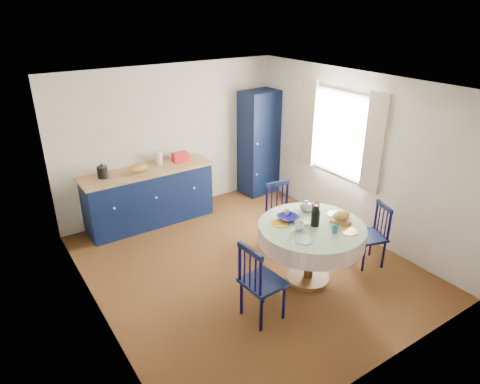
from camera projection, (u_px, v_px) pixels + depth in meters
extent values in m
plane|color=black|center=(246.00, 265.00, 6.02)|extent=(4.50, 4.50, 0.00)
plane|color=white|center=(247.00, 85.00, 4.99)|extent=(4.50, 4.50, 0.00)
cube|color=beige|center=(171.00, 140.00, 7.22)|extent=(4.00, 0.02, 2.50)
cube|color=beige|center=(90.00, 224.00, 4.50)|extent=(0.02, 4.50, 2.50)
cube|color=beige|center=(355.00, 155.00, 6.52)|extent=(0.02, 4.50, 2.50)
plane|color=white|center=(342.00, 135.00, 6.64)|extent=(0.00, 1.20, 1.20)
cube|color=beige|center=(374.00, 144.00, 6.05)|extent=(0.05, 0.34, 1.45)
cube|color=beige|center=(308.00, 122.00, 7.11)|extent=(0.05, 0.34, 1.45)
cube|color=black|center=(149.00, 197.00, 7.02)|extent=(2.05, 0.63, 0.90)
cube|color=#A9704D|center=(147.00, 170.00, 6.83)|extent=(2.11, 0.67, 0.04)
cube|color=maroon|center=(180.00, 157.00, 7.13)|extent=(0.26, 0.14, 0.16)
cube|color=#A9704D|center=(138.00, 172.00, 6.67)|extent=(0.34, 0.24, 0.02)
ellipsoid|color=#A67040|center=(138.00, 168.00, 6.64)|extent=(0.31, 0.20, 0.13)
cylinder|color=silver|center=(159.00, 158.00, 6.98)|extent=(0.12, 0.12, 0.22)
cube|color=black|center=(259.00, 143.00, 7.98)|extent=(0.72, 0.54, 1.94)
cylinder|color=white|center=(256.00, 144.00, 7.62)|extent=(0.04, 0.02, 0.04)
cylinder|color=white|center=(255.00, 174.00, 7.86)|extent=(0.04, 0.02, 0.04)
cylinder|color=brown|center=(308.00, 278.00, 5.70)|extent=(0.56, 0.56, 0.05)
cylinder|color=brown|center=(310.00, 254.00, 5.54)|extent=(0.12, 0.12, 0.75)
cylinder|color=brown|center=(312.00, 227.00, 5.38)|extent=(1.29, 1.29, 0.03)
cylinder|color=white|center=(311.00, 234.00, 5.42)|extent=(1.35, 1.35, 0.22)
cylinder|color=silver|center=(312.00, 226.00, 5.38)|extent=(1.35, 1.35, 0.01)
cylinder|color=#7B9FA9|center=(304.00, 240.00, 5.03)|extent=(0.22, 0.22, 0.01)
cylinder|color=orange|center=(349.00, 231.00, 5.22)|extent=(0.22, 0.22, 0.01)
cylinder|color=navy|center=(335.00, 214.00, 5.64)|extent=(0.22, 0.22, 0.01)
cylinder|color=#84BE78|center=(295.00, 211.00, 5.72)|extent=(0.22, 0.22, 0.01)
cylinder|color=orange|center=(280.00, 223.00, 5.41)|extent=(0.22, 0.22, 0.01)
cylinder|color=olive|center=(341.00, 221.00, 5.43)|extent=(0.28, 0.28, 0.05)
ellipsoid|color=#A67040|center=(341.00, 215.00, 5.40)|extent=(0.26, 0.16, 0.11)
cube|color=silver|center=(304.00, 224.00, 5.36)|extent=(0.10, 0.07, 0.04)
cylinder|color=black|center=(284.00, 302.00, 4.92)|extent=(0.04, 0.04, 0.46)
cylinder|color=black|center=(263.00, 287.00, 5.18)|extent=(0.04, 0.04, 0.46)
cylinder|color=black|center=(261.00, 314.00, 4.73)|extent=(0.04, 0.04, 0.46)
cylinder|color=black|center=(241.00, 298.00, 4.99)|extent=(0.04, 0.04, 0.46)
cube|color=black|center=(263.00, 282.00, 4.85)|extent=(0.45, 0.47, 0.04)
cylinder|color=black|center=(261.00, 277.00, 4.51)|extent=(0.04, 0.04, 0.51)
cylinder|color=black|center=(240.00, 262.00, 4.78)|extent=(0.04, 0.04, 0.51)
cube|color=black|center=(250.00, 251.00, 4.55)|extent=(0.07, 0.40, 0.06)
cylinder|color=black|center=(255.00, 275.00, 4.58)|extent=(0.02, 0.02, 0.42)
cylinder|color=black|center=(250.00, 271.00, 4.65)|extent=(0.02, 0.02, 0.42)
cylinder|color=black|center=(245.00, 267.00, 4.72)|extent=(0.02, 0.02, 0.42)
cylinder|color=black|center=(277.00, 238.00, 6.27)|extent=(0.04, 0.04, 0.44)
cylinder|color=black|center=(297.00, 233.00, 6.39)|extent=(0.04, 0.04, 0.44)
cylinder|color=black|center=(267.00, 228.00, 6.54)|extent=(0.04, 0.04, 0.44)
cylinder|color=black|center=(286.00, 224.00, 6.66)|extent=(0.04, 0.04, 0.44)
cube|color=black|center=(282.00, 217.00, 6.37)|extent=(0.49, 0.47, 0.04)
cylinder|color=black|center=(267.00, 199.00, 6.36)|extent=(0.04, 0.04, 0.49)
cylinder|color=black|center=(287.00, 195.00, 6.48)|extent=(0.04, 0.04, 0.49)
cube|color=black|center=(278.00, 184.00, 6.33)|extent=(0.39, 0.11, 0.06)
cylinder|color=black|center=(272.00, 200.00, 6.40)|extent=(0.02, 0.02, 0.41)
cylinder|color=black|center=(277.00, 199.00, 6.43)|extent=(0.02, 0.02, 0.41)
cylinder|color=black|center=(282.00, 198.00, 6.46)|extent=(0.02, 0.02, 0.41)
cylinder|color=black|center=(352.00, 246.00, 6.09)|extent=(0.03, 0.03, 0.41)
cylinder|color=black|center=(364.00, 258.00, 5.81)|extent=(0.03, 0.03, 0.41)
cylinder|color=black|center=(371.00, 243.00, 6.17)|extent=(0.03, 0.03, 0.41)
cylinder|color=black|center=(383.00, 255.00, 5.88)|extent=(0.03, 0.03, 0.41)
cube|color=black|center=(369.00, 236.00, 5.90)|extent=(0.49, 0.50, 0.04)
cylinder|color=black|center=(376.00, 215.00, 5.99)|extent=(0.03, 0.03, 0.46)
cylinder|color=black|center=(389.00, 226.00, 5.70)|extent=(0.03, 0.03, 0.46)
cube|color=black|center=(385.00, 207.00, 5.76)|extent=(0.15, 0.36, 0.06)
cylinder|color=black|center=(379.00, 219.00, 5.93)|extent=(0.02, 0.02, 0.38)
cylinder|color=black|center=(382.00, 221.00, 5.85)|extent=(0.02, 0.02, 0.38)
cylinder|color=black|center=(386.00, 224.00, 5.78)|extent=(0.02, 0.02, 0.38)
imported|color=silver|center=(300.00, 226.00, 5.25)|extent=(0.12, 0.12, 0.10)
imported|color=#2A626C|center=(335.00, 229.00, 5.18)|extent=(0.10, 0.10, 0.09)
imported|color=black|center=(315.00, 207.00, 5.75)|extent=(0.12, 0.12, 0.10)
imported|color=silver|center=(287.00, 213.00, 5.60)|extent=(0.09, 0.09, 0.08)
imported|color=navy|center=(288.00, 218.00, 5.49)|extent=(0.26, 0.26, 0.06)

